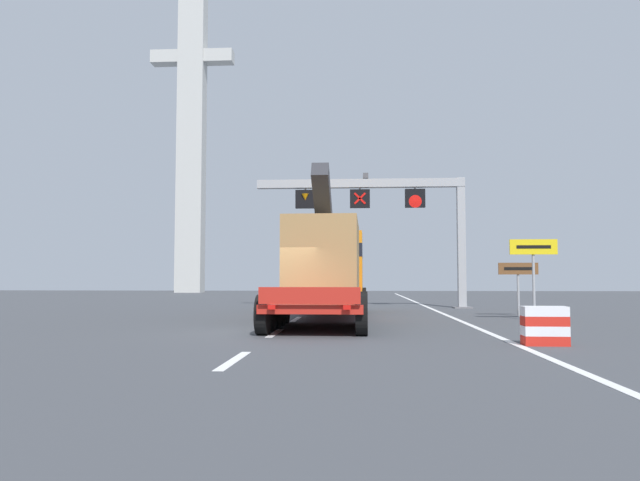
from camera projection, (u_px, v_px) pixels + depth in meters
The scene contains 9 objects.
ground at pixel (271, 332), 17.31m from camera, with size 112.00×112.00×0.00m, color #424449.
lane_markings at pixel (317, 305), 34.03m from camera, with size 0.20×48.18×0.01m.
edge_line_right at pixel (435, 310), 28.87m from camera, with size 0.20×63.00×0.01m, color silver.
overhead_lane_gantry at pixel (388, 204), 31.63m from camera, with size 11.15×0.90×7.07m.
heavy_haul_truck_red at pixel (329, 267), 23.81m from camera, with size 3.15×14.09×5.30m.
exit_sign_yellow at pixel (534, 258), 22.03m from camera, with size 1.71×0.15×2.97m.
tourist_info_sign_brown at pixel (518, 275), 24.44m from camera, with size 1.59×0.15×2.18m.
crash_barrier_striped at pixel (545, 326), 13.95m from camera, with size 1.01×0.51×0.90m.
bridge_pylon_distant at pixel (192, 99), 65.85m from camera, with size 9.00×2.00×41.49m.
Camera 1 is at (2.53, -17.32, 1.56)m, focal length 33.85 mm.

